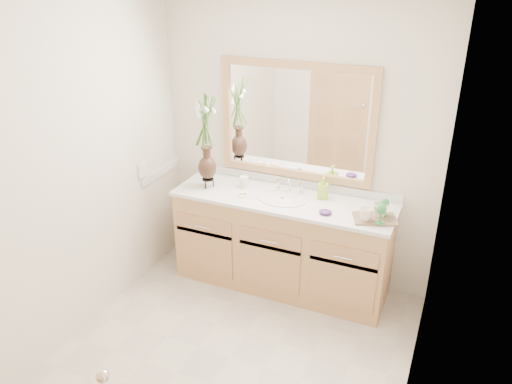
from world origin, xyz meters
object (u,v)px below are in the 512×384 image
at_px(tumbler, 244,182).
at_px(flower_vase, 206,130).
at_px(soap_bottle, 323,188).
at_px(tray, 375,219).

bearing_deg(tumbler, flower_vase, -157.24).
height_order(tumbler, soap_bottle, soap_bottle).
xyz_separation_m(flower_vase, soap_bottle, (0.97, 0.18, -0.42)).
distance_m(soap_bottle, tray, 0.53).
bearing_deg(soap_bottle, tumbler, 175.68).
xyz_separation_m(tumbler, soap_bottle, (0.68, 0.06, 0.03)).
bearing_deg(flower_vase, tray, -1.48).
bearing_deg(soap_bottle, tray, -34.46).
xyz_separation_m(soap_bottle, tray, (0.47, -0.22, -0.08)).
bearing_deg(tray, soap_bottle, 135.06).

